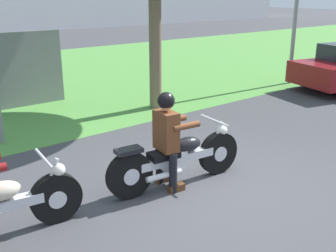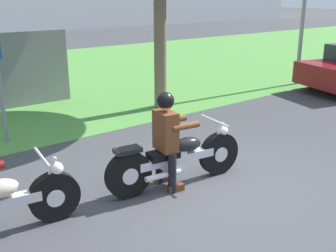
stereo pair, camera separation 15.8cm
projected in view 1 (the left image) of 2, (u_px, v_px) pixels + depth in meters
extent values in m
plane|color=#424247|center=(215.00, 188.00, 5.89)|extent=(120.00, 120.00, 0.00)
cube|color=#549342|center=(4.00, 83.00, 12.60)|extent=(60.00, 12.00, 0.01)
cylinder|color=black|center=(218.00, 153.00, 6.28)|extent=(0.67, 0.20, 0.66)
cylinder|color=silver|center=(218.00, 153.00, 6.28)|extent=(0.25, 0.17, 0.23)
cylinder|color=black|center=(130.00, 175.00, 5.51)|extent=(0.67, 0.20, 0.66)
cylinder|color=silver|center=(130.00, 175.00, 5.51)|extent=(0.25, 0.17, 0.23)
cube|color=silver|center=(177.00, 158.00, 5.87)|extent=(1.23, 0.29, 0.12)
cube|color=silver|center=(174.00, 160.00, 5.85)|extent=(0.35, 0.28, 0.28)
ellipsoid|color=black|center=(187.00, 144.00, 5.90)|extent=(0.47, 0.29, 0.22)
cube|color=black|center=(164.00, 155.00, 5.73)|extent=(0.47, 0.29, 0.10)
cube|color=black|center=(129.00, 151.00, 5.40)|extent=(0.38, 0.24, 0.06)
cylinder|color=silver|center=(216.00, 138.00, 6.18)|extent=(0.26, 0.08, 0.53)
cylinder|color=silver|center=(214.00, 121.00, 6.06)|extent=(0.12, 0.66, 0.04)
sphere|color=white|center=(222.00, 130.00, 6.20)|extent=(0.16, 0.16, 0.16)
cylinder|color=silver|center=(164.00, 175.00, 5.65)|extent=(0.56, 0.15, 0.08)
cylinder|color=black|center=(160.00, 164.00, 5.96)|extent=(0.12, 0.12, 0.58)
cube|color=#593319|center=(163.00, 178.00, 6.07)|extent=(0.25, 0.13, 0.10)
cylinder|color=black|center=(173.00, 173.00, 5.67)|extent=(0.12, 0.12, 0.58)
cube|color=#593319|center=(176.00, 188.00, 5.78)|extent=(0.25, 0.13, 0.10)
cube|color=brown|center=(166.00, 131.00, 5.64)|extent=(0.27, 0.40, 0.56)
cylinder|color=brown|center=(173.00, 120.00, 5.86)|extent=(0.43, 0.14, 0.09)
cylinder|color=brown|center=(186.00, 126.00, 5.59)|extent=(0.43, 0.14, 0.09)
sphere|color=#D8A884|center=(166.00, 103.00, 5.51)|extent=(0.20, 0.20, 0.20)
sphere|color=black|center=(166.00, 101.00, 5.50)|extent=(0.24, 0.24, 0.24)
cylinder|color=black|center=(56.00, 198.00, 4.94)|extent=(0.64, 0.20, 0.63)
cylinder|color=silver|center=(56.00, 198.00, 4.94)|extent=(0.24, 0.17, 0.22)
ellipsoid|color=beige|center=(1.00, 191.00, 4.55)|extent=(0.47, 0.29, 0.22)
cylinder|color=silver|center=(50.00, 180.00, 4.83)|extent=(0.26, 0.08, 0.53)
cylinder|color=silver|center=(44.00, 159.00, 4.72)|extent=(0.12, 0.66, 0.04)
sphere|color=white|center=(59.00, 170.00, 4.86)|extent=(0.16, 0.16, 0.16)
cylinder|color=brown|center=(155.00, 44.00, 9.51)|extent=(0.29, 0.29, 3.05)
cylinder|color=black|center=(307.00, 76.00, 12.05)|extent=(0.67, 0.35, 0.64)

